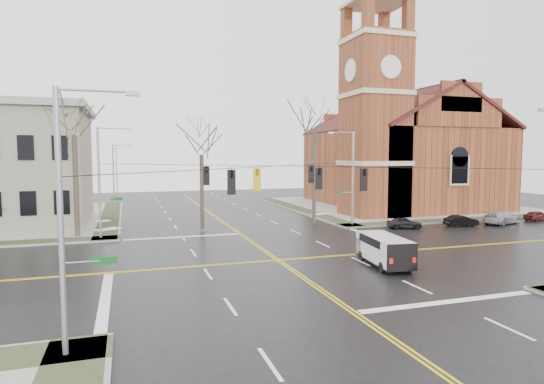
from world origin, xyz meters
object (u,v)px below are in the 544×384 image
object	(u,v)px
parked_car_b	(461,221)
parked_car_d	(537,216)
streetlight_north_b	(118,170)
church	(395,143)
tree_nw_far	(74,128)
parked_car_c	(502,217)
signal_pole_sw	(66,214)
parked_car_a	(404,223)
signal_pole_ne	(351,175)
cargo_van	(383,248)
signal_pole_nw	(101,179)
streetlight_north_a	(115,176)
tree_ne	(315,126)
tree_nw_near	(201,150)

from	to	relation	value
parked_car_b	parked_car_d	size ratio (longest dim) A/B	1.04
streetlight_north_b	parked_car_b	distance (m)	51.38
church	tree_nw_far	size ratio (longest dim) A/B	2.19
parked_car_c	parked_car_d	world-z (taller)	parked_car_c
signal_pole_sw	parked_car_a	distance (m)	33.71
streetlight_north_b	signal_pole_ne	bearing A→B (deg)	-58.95
signal_pole_ne	cargo_van	xyz separation A→B (m)	(-5.48, -14.78, -3.85)
parked_car_c	signal_pole_nw	bearing A→B (deg)	66.83
church	parked_car_b	distance (m)	18.72
cargo_van	tree_nw_far	size ratio (longest dim) A/B	0.40
signal_pole_ne	parked_car_d	bearing A→B (deg)	-7.67
tree_nw_far	streetlight_north_a	bearing A→B (deg)	79.87
streetlight_north_a	tree_ne	distance (m)	24.45
signal_pole_sw	church	bearing A→B (deg)	45.16
signal_pole_ne	parked_car_a	distance (m)	6.70
signal_pole_ne	tree_nw_near	xyz separation A→B (m)	(-14.21, 1.60, 2.44)
parked_car_b	tree_nw_near	distance (m)	25.83
signal_pole_sw	tree_nw_far	bearing A→B (deg)	94.80
streetlight_north_a	tree_nw_near	size ratio (longest dim) A/B	0.79
parked_car_d	streetlight_north_b	bearing A→B (deg)	36.97
signal_pole_nw	parked_car_a	bearing A→B (deg)	-6.29
signal_pole_ne	tree_nw_far	size ratio (longest dim) A/B	0.72
signal_pole_nw	parked_car_b	world-z (taller)	signal_pole_nw
signal_pole_sw	signal_pole_ne	bearing A→B (deg)	45.45
cargo_van	parked_car_c	size ratio (longest dim) A/B	1.09
streetlight_north_b	parked_car_a	distance (m)	47.44
church	parked_car_d	distance (m)	19.18
parked_car_d	tree_nw_far	xyz separation A→B (m)	(-45.09, 4.07, 8.55)
parked_car_b	parked_car_c	world-z (taller)	parked_car_c
parked_car_c	streetlight_north_b	bearing A→B (deg)	24.89
signal_pole_nw	parked_car_c	world-z (taller)	signal_pole_nw
signal_pole_ne	tree_nw_near	bearing A→B (deg)	173.58
church	parked_car_c	size ratio (longest dim) A/B	5.91
tree_ne	tree_nw_far	bearing A→B (deg)	-178.33
parked_car_a	tree_nw_near	xyz separation A→B (m)	(-18.29, 4.54, 6.85)
tree_nw_near	parked_car_b	bearing A→B (deg)	-11.52
streetlight_north_b	parked_car_b	size ratio (longest dim) A/B	2.47
signal_pole_nw	parked_car_a	xyz separation A→B (m)	(26.73, -2.95, -4.41)
signal_pole_nw	signal_pole_sw	distance (m)	23.00
parked_car_c	tree_nw_near	xyz separation A→B (m)	(-29.24, 5.07, 6.71)
signal_pole_nw	streetlight_north_b	distance (m)	36.51
cargo_van	parked_car_c	distance (m)	23.43
parked_car_c	streetlight_north_a	bearing A→B (deg)	43.74
signal_pole_sw	parked_car_a	bearing A→B (deg)	36.88
signal_pole_nw	streetlight_north_b	bearing A→B (deg)	88.95
parked_car_d	tree_ne	bearing A→B (deg)	68.41
streetlight_north_a	parked_car_a	bearing A→B (deg)	-36.73
signal_pole_ne	parked_car_b	size ratio (longest dim) A/B	2.77
church	signal_pole_nw	distance (m)	38.61
signal_pole_nw	parked_car_a	world-z (taller)	signal_pole_nw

